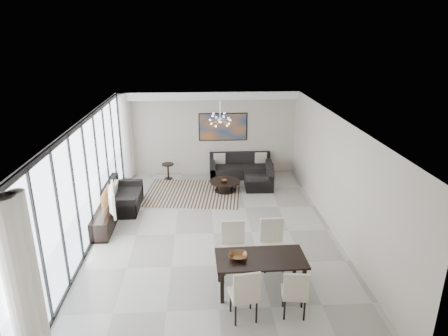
{
  "coord_description": "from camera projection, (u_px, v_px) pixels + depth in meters",
  "views": [
    {
      "loc": [
        -0.27,
        -8.91,
        4.88
      ],
      "look_at": [
        0.35,
        1.36,
        1.25
      ],
      "focal_mm": 32.0,
      "sensor_mm": 36.0,
      "label": 1
    }
  ],
  "objects": [
    {
      "name": "sofa_main",
      "position": [
        241.0,
        169.0,
        13.83
      ],
      "size": [
        2.12,
        0.87,
        0.77
      ],
      "color": "black",
      "rests_on": "floor"
    },
    {
      "name": "rug",
      "position": [
        193.0,
        193.0,
        12.44
      ],
      "size": [
        3.16,
        2.58,
        0.01
      ],
      "primitive_type": "cube",
      "rotation": [
        0.0,
        0.0,
        -0.12
      ],
      "color": "black",
      "rests_on": "floor"
    },
    {
      "name": "side_table",
      "position": [
        168.0,
        169.0,
        13.48
      ],
      "size": [
        0.4,
        0.4,
        0.55
      ],
      "color": "black",
      "rests_on": "floor"
    },
    {
      "name": "bowl_coffee",
      "position": [
        224.0,
        181.0,
        12.43
      ],
      "size": [
        0.26,
        0.26,
        0.07
      ],
      "primitive_type": "imported",
      "rotation": [
        0.0,
        0.0,
        0.17
      ],
      "color": "brown",
      "rests_on": "coffee_table"
    },
    {
      "name": "chandelier",
      "position": [
        220.0,
        120.0,
        11.61
      ],
      "size": [
        0.66,
        0.66,
        0.71
      ],
      "color": "silver",
      "rests_on": "room_shell"
    },
    {
      "name": "coffee_table",
      "position": [
        225.0,
        185.0,
        12.55
      ],
      "size": [
        0.96,
        0.96,
        0.33
      ],
      "color": "black",
      "rests_on": "floor"
    },
    {
      "name": "room_shell",
      "position": [
        232.0,
        179.0,
        9.57
      ],
      "size": [
        6.0,
        9.0,
        2.9
      ],
      "color": "#A8A39B",
      "rests_on": "ground"
    },
    {
      "name": "television",
      "position": [
        109.0,
        200.0,
        9.96
      ],
      "size": [
        0.39,
        1.12,
        0.64
      ],
      "primitive_type": "imported",
      "rotation": [
        0.0,
        0.0,
        1.79
      ],
      "color": "gray",
      "rests_on": "tv_console"
    },
    {
      "name": "armchair",
      "position": [
        260.0,
        180.0,
        12.75
      ],
      "size": [
        0.89,
        0.94,
        0.77
      ],
      "color": "black",
      "rests_on": "floor"
    },
    {
      "name": "dining_chair_sw",
      "position": [
        245.0,
        292.0,
        6.83
      ],
      "size": [
        0.55,
        0.55,
        1.04
      ],
      "color": "beige",
      "rests_on": "floor"
    },
    {
      "name": "dining_chair_nw",
      "position": [
        233.0,
        242.0,
        8.39
      ],
      "size": [
        0.49,
        0.49,
        1.06
      ],
      "color": "beige",
      "rests_on": "floor"
    },
    {
      "name": "soffit",
      "position": [
        208.0,
        95.0,
        13.15
      ],
      "size": [
        5.98,
        0.4,
        0.26
      ],
      "primitive_type": "cube",
      "color": "white",
      "rests_on": "room_shell"
    },
    {
      "name": "window_wall",
      "position": [
        92.0,
        181.0,
        9.38
      ],
      "size": [
        0.37,
        8.95,
        2.9
      ],
      "color": "silver",
      "rests_on": "floor"
    },
    {
      "name": "bowl_dining",
      "position": [
        238.0,
        256.0,
        7.6
      ],
      "size": [
        0.38,
        0.38,
        0.09
      ],
      "primitive_type": "imported",
      "rotation": [
        0.0,
        0.0,
        -0.08
      ],
      "color": "brown",
      "rests_on": "dining_table"
    },
    {
      "name": "dining_chair_ne",
      "position": [
        272.0,
        240.0,
        8.48
      ],
      "size": [
        0.5,
        0.5,
        1.07
      ],
      "color": "beige",
      "rests_on": "floor"
    },
    {
      "name": "loveseat",
      "position": [
        122.0,
        199.0,
        11.36
      ],
      "size": [
        0.89,
        1.58,
        0.79
      ],
      "color": "black",
      "rests_on": "floor"
    },
    {
      "name": "painting",
      "position": [
        223.0,
        127.0,
        13.71
      ],
      "size": [
        1.68,
        0.04,
        0.98
      ],
      "primitive_type": "cube",
      "color": "#B36118",
      "rests_on": "room_shell"
    },
    {
      "name": "dining_chair_se",
      "position": [
        295.0,
        291.0,
        6.95
      ],
      "size": [
        0.49,
        0.49,
        0.96
      ],
      "color": "beige",
      "rests_on": "floor"
    },
    {
      "name": "dining_table",
      "position": [
        261.0,
        262.0,
        7.66
      ],
      "size": [
        1.75,
        0.9,
        0.72
      ],
      "color": "black",
      "rests_on": "floor"
    },
    {
      "name": "tv_console",
      "position": [
        105.0,
        220.0,
        10.18
      ],
      "size": [
        0.45,
        1.59,
        0.5
      ],
      "primitive_type": "cube",
      "color": "black",
      "rests_on": "floor"
    }
  ]
}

